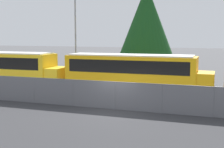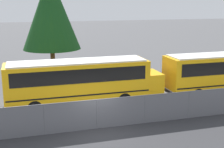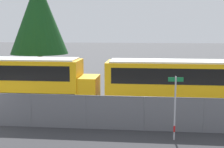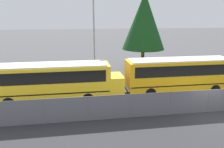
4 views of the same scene
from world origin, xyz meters
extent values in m
cylinder|color=slate|center=(3.01, 0.00, 0.90)|extent=(0.07, 0.07, 1.79)
cylinder|color=slate|center=(6.02, 0.00, 0.90)|extent=(0.07, 0.07, 1.79)
cylinder|color=slate|center=(9.03, 0.00, 0.90)|extent=(0.07, 0.07, 1.79)
cylinder|color=slate|center=(12.05, 0.00, 0.90)|extent=(0.07, 0.07, 1.79)
cube|color=#EDA80F|center=(-0.27, 4.53, 1.83)|extent=(10.05, 2.46, 2.69)
cube|color=black|center=(-0.27, 4.53, 2.42)|extent=(9.25, 2.50, 0.97)
cube|color=black|center=(-0.27, 4.53, 1.08)|extent=(9.85, 2.49, 0.10)
cube|color=#EDA80F|center=(5.36, 4.53, 1.30)|extent=(1.21, 2.27, 1.61)
cube|color=silver|center=(-0.27, 4.53, 3.23)|extent=(9.55, 2.22, 0.10)
cylinder|color=black|center=(2.84, 5.64, 0.49)|extent=(0.98, 0.28, 0.98)
cylinder|color=black|center=(2.84, 3.41, 0.49)|extent=(0.98, 0.28, 0.98)
cube|color=#EDA80F|center=(11.64, 4.11, 1.83)|extent=(10.05, 2.46, 2.69)
cube|color=black|center=(11.64, 4.11, 2.42)|extent=(9.25, 2.50, 0.97)
cube|color=black|center=(11.64, 4.11, 1.08)|extent=(9.85, 2.49, 0.10)
cube|color=black|center=(6.56, 4.11, 0.64)|extent=(0.12, 2.46, 0.24)
cube|color=silver|center=(11.64, 4.11, 3.23)|extent=(9.55, 2.22, 0.10)
cylinder|color=black|center=(8.52, 5.22, 0.49)|extent=(0.98, 0.28, 0.98)
cylinder|color=black|center=(8.52, 3.00, 0.49)|extent=(0.98, 0.28, 0.98)
cylinder|color=#B7B7BC|center=(10.48, -1.22, 1.54)|extent=(0.08, 0.08, 3.07)
cylinder|color=red|center=(10.48, -1.22, 0.55)|extent=(0.09, 0.09, 0.30)
cube|color=#147238|center=(10.48, -1.22, 2.92)|extent=(0.70, 0.02, 0.20)
cylinder|color=#51381E|center=(-1.12, 13.63, 1.42)|extent=(0.44, 0.44, 2.83)
cone|color=#144219|center=(-1.12, 13.63, 6.42)|extent=(5.51, 5.51, 7.16)
camera|label=1|loc=(6.20, -18.64, 4.76)|focal=50.00mm
camera|label=2|loc=(-3.98, -16.75, 7.35)|focal=50.00mm
camera|label=3|loc=(9.04, -15.67, 5.26)|focal=50.00mm
camera|label=4|loc=(-9.57, -14.12, 7.26)|focal=35.00mm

